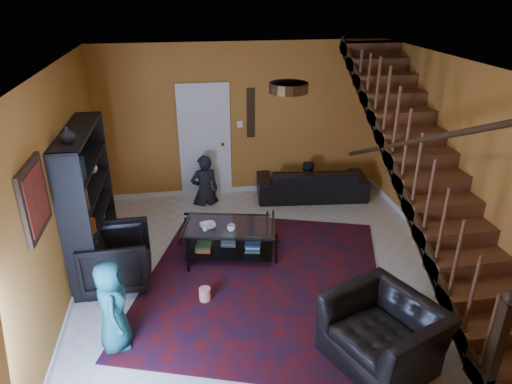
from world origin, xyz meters
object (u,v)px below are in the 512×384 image
Objects in this scene: bookshelf at (89,203)px; coffee_table at (230,238)px; armchair_left at (117,258)px; sofa at (312,182)px; armchair_right at (383,333)px.

bookshelf is 2.02m from coffee_table.
sofa is at bearing -57.68° from armchair_left.
armchair_left is 1.61m from coffee_table.
armchair_right is 2.69m from coffee_table.
armchair_left is (-3.29, -2.24, 0.10)m from sofa.
bookshelf reaches higher than sofa.
bookshelf is at bearing 31.50° from armchair_left.
sofa reaches higher than coffee_table.
coffee_table is at bearing -2.74° from bookshelf.
armchair_left is at bearing -146.42° from armchair_right.
armchair_right is (3.26, -2.41, -0.61)m from bookshelf.
coffee_table is (-1.36, 2.32, -0.07)m from armchair_right.
armchair_right is at bearing -59.60° from coffee_table.
sofa is 3.98m from armchair_left.
armchair_right is 0.76× the size of coffee_table.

